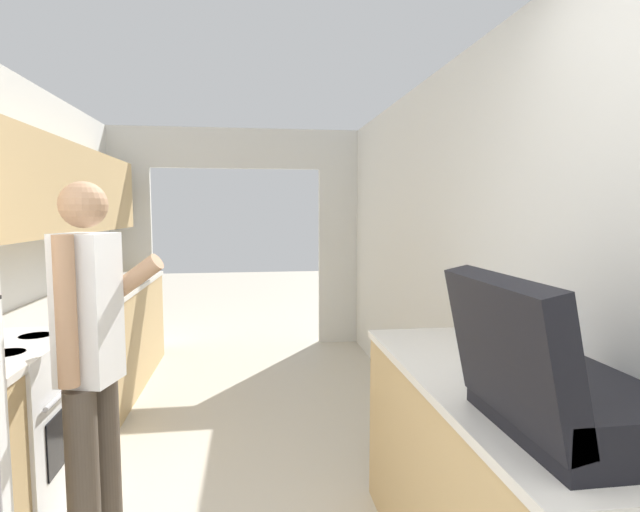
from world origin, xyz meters
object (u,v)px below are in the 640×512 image
object	(u,v)px
range_oven	(0,434)
person	(90,366)
suitcase	(552,387)
book_stack	(507,374)

from	to	relation	value
range_oven	person	size ratio (longest dim) A/B	0.63
suitcase	range_oven	bearing A→B (deg)	148.90
range_oven	suitcase	bearing A→B (deg)	-31.10
range_oven	book_stack	xyz separation A→B (m)	(2.22, -0.83, 0.48)
range_oven	suitcase	size ratio (longest dim) A/B	1.79
person	book_stack	world-z (taller)	person
range_oven	suitcase	world-z (taller)	suitcase
range_oven	person	bearing A→B (deg)	-35.27
suitcase	book_stack	world-z (taller)	suitcase
suitcase	book_stack	distance (m)	0.48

